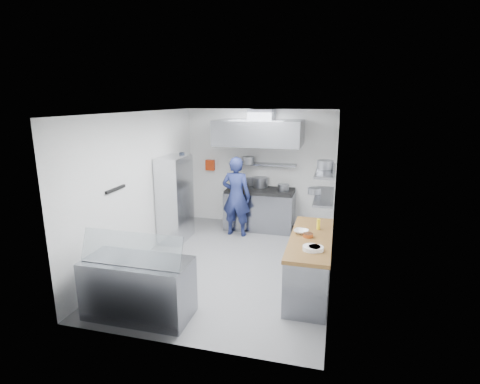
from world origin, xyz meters
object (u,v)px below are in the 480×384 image
(gas_range, at_px, (260,210))
(chef, at_px, (236,196))
(display_case, at_px, (139,288))
(wire_rack, at_px, (175,199))

(gas_range, xyz_separation_m, chef, (-0.43, -0.57, 0.45))
(chef, distance_m, display_case, 3.59)
(wire_rack, xyz_separation_m, display_case, (0.72, -2.91, -0.50))
(gas_range, distance_m, chef, 0.85)
(gas_range, distance_m, wire_rack, 2.08)
(chef, relative_size, wire_rack, 0.98)
(gas_range, height_order, display_case, gas_range)
(gas_range, bearing_deg, wire_rack, -143.77)
(display_case, bearing_deg, wire_rack, 103.96)
(wire_rack, bearing_deg, chef, 27.35)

